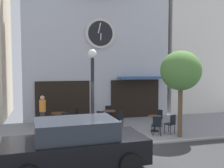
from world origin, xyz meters
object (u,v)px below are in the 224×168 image
(street_tree, at_px, (181,71))
(pedestrian_orange, at_px, (43,111))
(cafe_table_rightmost, at_px, (155,121))
(cafe_chair_by_entrance, at_px, (109,112))
(cafe_chair_facing_street, at_px, (157,124))
(cafe_chair_mid_row, at_px, (65,120))
(street_lamp, at_px, (93,95))
(cafe_table_center, at_px, (109,115))
(cafe_table_near_door, at_px, (59,116))
(cafe_chair_curbside, at_px, (75,116))
(cafe_chair_corner, at_px, (171,123))
(cafe_chair_right_end, at_px, (120,118))
(cafe_chair_near_tree, at_px, (158,117))
(parked_car_black, at_px, (76,145))
(cafe_chair_under_awning, at_px, (101,118))

(street_tree, bearing_deg, pedestrian_orange, 151.55)
(cafe_table_rightmost, height_order, cafe_chair_by_entrance, cafe_chair_by_entrance)
(cafe_chair_facing_street, bearing_deg, cafe_chair_mid_row, 152.72)
(street_lamp, xyz_separation_m, cafe_table_center, (1.41, 2.79, -1.41))
(cafe_table_near_door, distance_m, cafe_chair_curbside, 0.88)
(street_lamp, xyz_separation_m, cafe_chair_corner, (3.77, 0.33, -1.42))
(cafe_table_center, xyz_separation_m, cafe_chair_right_end, (0.36, -0.74, -0.01))
(street_lamp, relative_size, cafe_chair_mid_row, 4.27)
(cafe_table_rightmost, height_order, cafe_chair_near_tree, cafe_chair_near_tree)
(cafe_table_near_door, relative_size, cafe_table_rightmost, 1.04)
(pedestrian_orange, bearing_deg, cafe_chair_by_entrance, 9.57)
(cafe_chair_near_tree, xyz_separation_m, cafe_chair_right_end, (-1.98, 0.37, 0.00))
(cafe_chair_mid_row, bearing_deg, street_lamp, -66.84)
(cafe_chair_near_tree, bearing_deg, parked_car_black, -137.67)
(cafe_chair_by_entrance, bearing_deg, cafe_chair_near_tree, -41.56)
(cafe_chair_facing_street, bearing_deg, street_lamp, -176.08)
(cafe_table_center, bearing_deg, cafe_chair_by_entrance, 77.19)
(cafe_table_near_door, height_order, cafe_chair_right_end, cafe_chair_right_end)
(cafe_chair_corner, relative_size, cafe_chair_curbside, 1.00)
(cafe_chair_curbside, relative_size, pedestrian_orange, 0.54)
(cafe_chair_under_awning, height_order, cafe_chair_right_end, same)
(cafe_table_near_door, bearing_deg, cafe_table_center, -5.41)
(cafe_chair_corner, bearing_deg, cafe_chair_right_end, 139.26)
(cafe_table_near_door, relative_size, cafe_chair_near_tree, 0.87)
(street_tree, relative_size, cafe_chair_under_awning, 4.27)
(cafe_table_rightmost, distance_m, cafe_chair_by_entrance, 3.09)
(street_lamp, xyz_separation_m, cafe_table_near_door, (-1.21, 3.04, -1.41))
(pedestrian_orange, bearing_deg, cafe_table_near_door, 4.08)
(cafe_chair_facing_street, xyz_separation_m, parked_car_black, (-4.00, -2.88, 0.23))
(cafe_chair_facing_street, distance_m, cafe_chair_right_end, 2.20)
(cafe_table_near_door, bearing_deg, pedestrian_orange, -175.92)
(cafe_table_rightmost, bearing_deg, pedestrian_orange, 159.11)
(cafe_table_center, bearing_deg, parked_car_black, -114.07)
(cafe_chair_corner, distance_m, cafe_chair_right_end, 2.64)
(cafe_chair_mid_row, distance_m, pedestrian_orange, 1.35)
(cafe_table_rightmost, bearing_deg, cafe_chair_right_end, 143.81)
(cafe_chair_mid_row, relative_size, cafe_chair_curbside, 1.00)
(cafe_chair_mid_row, bearing_deg, cafe_chair_under_awning, -1.72)
(cafe_chair_curbside, distance_m, pedestrian_orange, 1.72)
(street_tree, distance_m, cafe_chair_by_entrance, 5.07)
(cafe_chair_facing_street, height_order, cafe_chair_by_entrance, same)
(cafe_table_near_door, distance_m, cafe_chair_facing_street, 5.06)
(cafe_table_near_door, height_order, parked_car_black, parked_car_black)
(street_tree, bearing_deg, cafe_table_center, 129.57)
(street_tree, height_order, cafe_chair_corner, street_tree)
(cafe_table_center, relative_size, cafe_table_rightmost, 1.03)
(street_lamp, relative_size, parked_car_black, 0.88)
(cafe_table_rightmost, distance_m, cafe_chair_corner, 0.84)
(cafe_chair_facing_street, height_order, cafe_chair_right_end, same)
(cafe_chair_mid_row, relative_size, cafe_chair_corner, 1.00)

